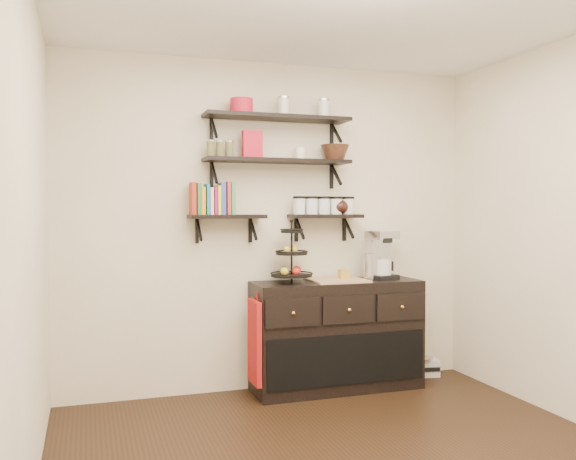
% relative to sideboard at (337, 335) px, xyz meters
% --- Properties ---
extents(back_wall, '(3.50, 0.02, 2.70)m').
position_rel_sideboard_xyz_m(back_wall, '(-0.48, 0.24, 0.90)').
color(back_wall, white).
rests_on(back_wall, ground).
extents(left_wall, '(0.02, 3.50, 2.70)m').
position_rel_sideboard_xyz_m(left_wall, '(-2.23, -1.51, 0.90)').
color(left_wall, white).
rests_on(left_wall, ground).
extents(shelf_top, '(1.20, 0.27, 0.23)m').
position_rel_sideboard_xyz_m(shelf_top, '(-0.48, 0.10, 1.78)').
color(shelf_top, black).
rests_on(shelf_top, back_wall).
extents(shelf_mid, '(1.20, 0.27, 0.23)m').
position_rel_sideboard_xyz_m(shelf_mid, '(-0.48, 0.10, 1.43)').
color(shelf_mid, black).
rests_on(shelf_mid, back_wall).
extents(shelf_low_left, '(0.60, 0.25, 0.23)m').
position_rel_sideboard_xyz_m(shelf_low_left, '(-0.90, 0.12, 0.98)').
color(shelf_low_left, black).
rests_on(shelf_low_left, back_wall).
extents(shelf_low_right, '(0.60, 0.25, 0.23)m').
position_rel_sideboard_xyz_m(shelf_low_right, '(-0.06, 0.12, 0.98)').
color(shelf_low_right, black).
rests_on(shelf_low_right, back_wall).
extents(cookbooks, '(0.36, 0.15, 0.26)m').
position_rel_sideboard_xyz_m(cookbooks, '(-0.99, 0.12, 1.11)').
color(cookbooks, '#AA301E').
rests_on(cookbooks, shelf_low_left).
extents(glass_canisters, '(0.54, 0.10, 0.13)m').
position_rel_sideboard_xyz_m(glass_canisters, '(-0.07, 0.12, 1.06)').
color(glass_canisters, silver).
rests_on(glass_canisters, shelf_low_right).
extents(sideboard, '(1.40, 0.50, 0.92)m').
position_rel_sideboard_xyz_m(sideboard, '(0.00, 0.00, 0.00)').
color(sideboard, black).
rests_on(sideboard, floor).
extents(fruit_stand, '(0.33, 0.33, 0.49)m').
position_rel_sideboard_xyz_m(fruit_stand, '(-0.39, 0.00, 0.62)').
color(fruit_stand, black).
rests_on(fruit_stand, sideboard).
extents(candle, '(0.08, 0.08, 0.08)m').
position_rel_sideboard_xyz_m(candle, '(0.06, 0.00, 0.50)').
color(candle, '#AA8427').
rests_on(candle, sideboard).
extents(coffee_maker, '(0.27, 0.26, 0.41)m').
position_rel_sideboard_xyz_m(coffee_maker, '(0.41, 0.03, 0.64)').
color(coffee_maker, black).
rests_on(coffee_maker, sideboard).
extents(thermal_carafe, '(0.11, 0.11, 0.22)m').
position_rel_sideboard_xyz_m(thermal_carafe, '(0.29, -0.02, 0.56)').
color(thermal_carafe, silver).
rests_on(thermal_carafe, sideboard).
extents(apron, '(0.04, 0.28, 0.65)m').
position_rel_sideboard_xyz_m(apron, '(-0.73, -0.10, 0.01)').
color(apron, '#9F1114').
rests_on(apron, sideboard).
extents(radio, '(0.30, 0.22, 0.17)m').
position_rel_sideboard_xyz_m(radio, '(0.88, 0.12, -0.37)').
color(radio, silver).
rests_on(radio, floor).
extents(recipe_box, '(0.16, 0.06, 0.22)m').
position_rel_sideboard_xyz_m(recipe_box, '(-0.69, 0.10, 1.56)').
color(recipe_box, red).
rests_on(recipe_box, shelf_mid).
extents(walnut_bowl, '(0.24, 0.24, 0.13)m').
position_rel_sideboard_xyz_m(walnut_bowl, '(0.02, 0.10, 1.51)').
color(walnut_bowl, black).
rests_on(walnut_bowl, shelf_mid).
extents(ramekins, '(0.09, 0.09, 0.10)m').
position_rel_sideboard_xyz_m(ramekins, '(-0.29, 0.10, 1.50)').
color(ramekins, white).
rests_on(ramekins, shelf_mid).
extents(teapot, '(0.20, 0.16, 0.14)m').
position_rel_sideboard_xyz_m(teapot, '(0.08, 0.12, 1.07)').
color(teapot, black).
rests_on(teapot, shelf_low_right).
extents(red_pot, '(0.18, 0.18, 0.12)m').
position_rel_sideboard_xyz_m(red_pot, '(-0.78, 0.10, 1.86)').
color(red_pot, red).
rests_on(red_pot, shelf_top).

